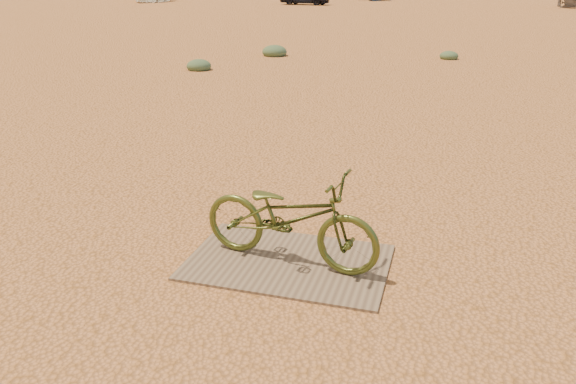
# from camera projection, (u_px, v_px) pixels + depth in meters

# --- Properties ---
(ground) EXTENTS (120.00, 120.00, 0.00)m
(ground) POSITION_uv_depth(u_px,v_px,m) (355.00, 268.00, 4.56)
(ground) COLOR #C07F4D
(ground) RESTS_ON ground
(plywood_board) EXTENTS (1.63, 1.07, 0.02)m
(plywood_board) POSITION_uv_depth(u_px,v_px,m) (288.00, 262.00, 4.63)
(plywood_board) COLOR #73634D
(plywood_board) RESTS_ON ground
(bicycle) EXTENTS (1.56, 0.72, 0.79)m
(bicycle) POSITION_uv_depth(u_px,v_px,m) (290.00, 217.00, 4.47)
(bicycle) COLOR #43501F
(bicycle) RESTS_ON plywood_board
(kale_a) EXTENTS (0.61, 0.61, 0.33)m
(kale_a) POSITION_uv_depth(u_px,v_px,m) (199.00, 70.00, 13.85)
(kale_a) COLOR #4C6746
(kale_a) RESTS_ON ground
(kale_b) EXTENTS (0.51, 0.51, 0.28)m
(kale_b) POSITION_uv_depth(u_px,v_px,m) (449.00, 59.00, 15.58)
(kale_b) COLOR #4C6746
(kale_b) RESTS_ON ground
(kale_c) EXTENTS (0.71, 0.71, 0.39)m
(kale_c) POSITION_uv_depth(u_px,v_px,m) (275.00, 56.00, 16.20)
(kale_c) COLOR #4C6746
(kale_c) RESTS_ON ground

